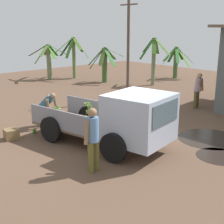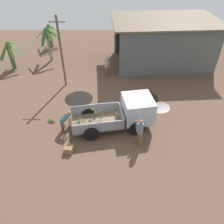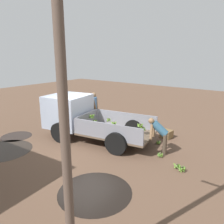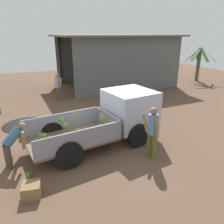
{
  "view_description": "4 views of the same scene",
  "coord_description": "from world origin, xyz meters",
  "px_view_note": "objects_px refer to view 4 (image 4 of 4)",
  "views": [
    {
      "loc": [
        7.07,
        -6.62,
        3.79
      ],
      "look_at": [
        -0.1,
        -0.15,
        1.11
      ],
      "focal_mm": 50.0,
      "sensor_mm": 36.0,
      "label": 1
    },
    {
      "loc": [
        -0.48,
        -10.35,
        9.0
      ],
      "look_at": [
        -0.48,
        -0.35,
        1.1
      ],
      "focal_mm": 35.0,
      "sensor_mm": 36.0,
      "label": 2
    },
    {
      "loc": [
        -6.36,
        6.47,
        3.64
      ],
      "look_at": [
        -1.36,
        -0.23,
        1.43
      ],
      "focal_mm": 35.0,
      "sensor_mm": 36.0,
      "label": 3
    },
    {
      "loc": [
        -2.54,
        -7.37,
        3.92
      ],
      "look_at": [
        0.21,
        -0.31,
        1.19
      ],
      "focal_mm": 35.0,
      "sensor_mm": 36.0,
      "label": 4
    }
  ],
  "objects_px": {
    "person_foreground_visitor": "(153,130)",
    "banana_bunch_on_ground_1": "(29,174)",
    "banana_bunch_on_ground_2": "(10,159)",
    "person_bystander_near_shed": "(58,86)",
    "wooden_crate_0": "(32,190)",
    "person_worker_loading": "(13,142)",
    "cargo_truck": "(120,114)"
  },
  "relations": [
    {
      "from": "person_bystander_near_shed",
      "to": "banana_bunch_on_ground_1",
      "type": "distance_m",
      "value": 7.82
    },
    {
      "from": "person_worker_loading",
      "to": "banana_bunch_on_ground_1",
      "type": "xyz_separation_m",
      "value": [
        0.36,
        -0.77,
        -0.72
      ]
    },
    {
      "from": "banana_bunch_on_ground_1",
      "to": "wooden_crate_0",
      "type": "height_order",
      "value": "wooden_crate_0"
    },
    {
      "from": "banana_bunch_on_ground_1",
      "to": "banana_bunch_on_ground_2",
      "type": "xyz_separation_m",
      "value": [
        -0.57,
        1.06,
        0.02
      ]
    },
    {
      "from": "person_worker_loading",
      "to": "cargo_truck",
      "type": "bearing_deg",
      "value": -11.86
    },
    {
      "from": "banana_bunch_on_ground_1",
      "to": "wooden_crate_0",
      "type": "xyz_separation_m",
      "value": [
        0.03,
        -0.89,
        0.09
      ]
    },
    {
      "from": "banana_bunch_on_ground_1",
      "to": "banana_bunch_on_ground_2",
      "type": "distance_m",
      "value": 1.2
    },
    {
      "from": "person_foreground_visitor",
      "to": "banana_bunch_on_ground_1",
      "type": "bearing_deg",
      "value": -18.56
    },
    {
      "from": "person_foreground_visitor",
      "to": "banana_bunch_on_ground_2",
      "type": "xyz_separation_m",
      "value": [
        -4.42,
        1.39,
        -0.88
      ]
    },
    {
      "from": "cargo_truck",
      "to": "person_worker_loading",
      "type": "xyz_separation_m",
      "value": [
        -3.79,
        -0.58,
        -0.2
      ]
    },
    {
      "from": "cargo_truck",
      "to": "person_bystander_near_shed",
      "type": "xyz_separation_m",
      "value": [
        -1.49,
        6.18,
        -0.07
      ]
    },
    {
      "from": "person_bystander_near_shed",
      "to": "banana_bunch_on_ground_1",
      "type": "xyz_separation_m",
      "value": [
        -1.94,
        -7.53,
        -0.85
      ]
    },
    {
      "from": "wooden_crate_0",
      "to": "person_bystander_near_shed",
      "type": "bearing_deg",
      "value": 77.26
    },
    {
      "from": "cargo_truck",
      "to": "banana_bunch_on_ground_1",
      "type": "bearing_deg",
      "value": -168.52
    },
    {
      "from": "cargo_truck",
      "to": "banana_bunch_on_ground_2",
      "type": "xyz_separation_m",
      "value": [
        -3.99,
        -0.29,
        -0.9
      ]
    },
    {
      "from": "person_bystander_near_shed",
      "to": "banana_bunch_on_ground_2",
      "type": "relative_size",
      "value": 7.66
    },
    {
      "from": "cargo_truck",
      "to": "person_bystander_near_shed",
      "type": "bearing_deg",
      "value": 93.51
    },
    {
      "from": "person_bystander_near_shed",
      "to": "banana_bunch_on_ground_1",
      "type": "height_order",
      "value": "person_bystander_near_shed"
    },
    {
      "from": "person_worker_loading",
      "to": "person_foreground_visitor",
      "type": "bearing_deg",
      "value": -35.18
    },
    {
      "from": "wooden_crate_0",
      "to": "person_foreground_visitor",
      "type": "bearing_deg",
      "value": 8.27
    },
    {
      "from": "banana_bunch_on_ground_1",
      "to": "person_foreground_visitor",
      "type": "bearing_deg",
      "value": -4.92
    },
    {
      "from": "cargo_truck",
      "to": "wooden_crate_0",
      "type": "relative_size",
      "value": 11.08
    },
    {
      "from": "person_foreground_visitor",
      "to": "wooden_crate_0",
      "type": "xyz_separation_m",
      "value": [
        -3.82,
        -0.56,
        -0.8
      ]
    },
    {
      "from": "person_worker_loading",
      "to": "person_bystander_near_shed",
      "type": "relative_size",
      "value": 0.81
    },
    {
      "from": "banana_bunch_on_ground_1",
      "to": "person_bystander_near_shed",
      "type": "bearing_deg",
      "value": 75.57
    },
    {
      "from": "cargo_truck",
      "to": "banana_bunch_on_ground_2",
      "type": "relative_size",
      "value": 22.94
    },
    {
      "from": "person_foreground_visitor",
      "to": "cargo_truck",
      "type": "bearing_deg",
      "value": -89.19
    },
    {
      "from": "person_bystander_near_shed",
      "to": "banana_bunch_on_ground_2",
      "type": "height_order",
      "value": "person_bystander_near_shed"
    },
    {
      "from": "person_worker_loading",
      "to": "banana_bunch_on_ground_2",
      "type": "height_order",
      "value": "person_worker_loading"
    },
    {
      "from": "person_bystander_near_shed",
      "to": "banana_bunch_on_ground_1",
      "type": "bearing_deg",
      "value": -114.93
    },
    {
      "from": "cargo_truck",
      "to": "person_worker_loading",
      "type": "height_order",
      "value": "cargo_truck"
    },
    {
      "from": "person_bystander_near_shed",
      "to": "person_worker_loading",
      "type": "bearing_deg",
      "value": -119.29
    }
  ]
}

